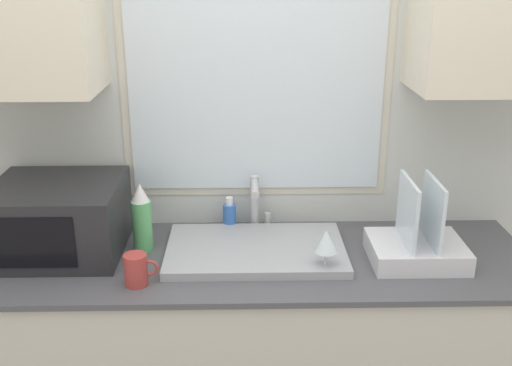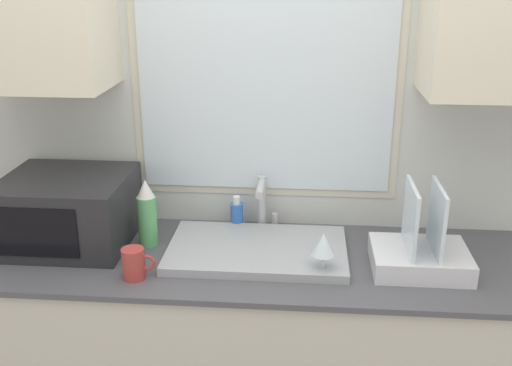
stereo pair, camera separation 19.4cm
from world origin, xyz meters
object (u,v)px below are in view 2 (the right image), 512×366
object	(u,v)px
faucet	(263,200)
spray_bottle	(147,214)
mug_near_sink	(134,263)
soap_bottle	(237,215)
dish_rack	(420,252)
microwave	(68,210)
wine_glass	(323,246)

from	to	relation	value
faucet	spray_bottle	distance (m)	0.43
spray_bottle	mug_near_sink	size ratio (longest dim) A/B	2.28
soap_bottle	spray_bottle	bearing A→B (deg)	-151.69
dish_rack	soap_bottle	size ratio (longest dim) A/B	2.38
microwave	spray_bottle	bearing A→B (deg)	-0.29
mug_near_sink	wine_glass	size ratio (longest dim) A/B	0.71
faucet	wine_glass	size ratio (longest dim) A/B	1.36
faucet	mug_near_sink	size ratio (longest dim) A/B	1.92
dish_rack	spray_bottle	xyz separation A→B (m)	(-0.94, 0.10, 0.06)
faucet	spray_bottle	world-z (taller)	spray_bottle
microwave	mug_near_sink	size ratio (longest dim) A/B	4.01
spray_bottle	mug_near_sink	world-z (taller)	spray_bottle
faucet	dish_rack	distance (m)	0.60
soap_bottle	mug_near_sink	size ratio (longest dim) A/B	1.21
dish_rack	mug_near_sink	world-z (taller)	dish_rack
dish_rack	mug_near_sink	distance (m)	0.93
faucet	mug_near_sink	bearing A→B (deg)	-133.67
dish_rack	spray_bottle	distance (m)	0.94
soap_bottle	microwave	bearing A→B (deg)	-164.76
faucet	microwave	size ratio (longest dim) A/B	0.48
dish_rack	mug_near_sink	xyz separation A→B (m)	(-0.92, -0.14, -0.01)
wine_glass	soap_bottle	bearing A→B (deg)	132.38
soap_bottle	wine_glass	size ratio (longest dim) A/B	0.86
faucet	dish_rack	size ratio (longest dim) A/B	0.66
faucet	microwave	xyz separation A→B (m)	(-0.69, -0.15, -0.00)
dish_rack	spray_bottle	bearing A→B (deg)	173.64
wine_glass	spray_bottle	bearing A→B (deg)	163.24
spray_bottle	soap_bottle	world-z (taller)	spray_bottle
faucet	soap_bottle	bearing A→B (deg)	176.18
microwave	mug_near_sink	world-z (taller)	microwave
microwave	soap_bottle	xyz separation A→B (m)	(0.59, 0.16, -0.07)
microwave	soap_bottle	distance (m)	0.61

